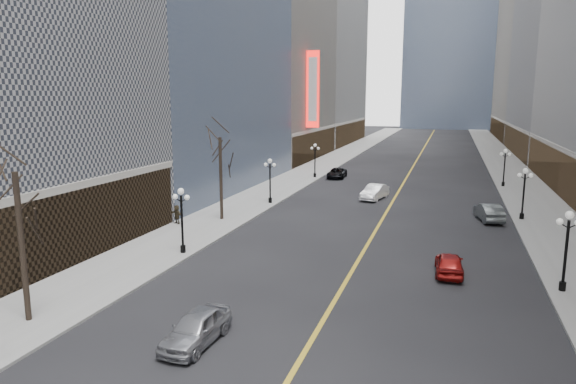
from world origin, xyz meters
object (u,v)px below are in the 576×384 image
Objects in this scene: streetlamp_east_1 at (567,243)px; car_nb_mid at (375,192)px; streetlamp_west_1 at (182,214)px; streetlamp_west_3 at (315,157)px; car_sb_far at (489,212)px; streetlamp_west_2 at (270,176)px; streetlamp_east_3 at (505,164)px; car_sb_mid at (449,263)px; car_nb_far at (337,173)px; streetlamp_east_2 at (524,188)px; car_nb_near at (196,328)px.

car_nb_mid is at bearing 120.16° from streetlamp_east_1.
streetlamp_west_1 is 36.00m from streetlamp_west_3.
streetlamp_east_1 is 17.42m from car_sb_far.
car_sb_far is at bearing -2.59° from streetlamp_west_2.
streetlamp_east_1 is 1.00× the size of streetlamp_east_3.
streetlamp_east_3 and streetlamp_west_1 have the same top height.
streetlamp_east_3 is 1.11× the size of car_sb_mid.
streetlamp_east_3 is at bearing -109.76° from car_sb_far.
streetlamp_east_3 reaches higher than car_nb_far.
streetlamp_west_3 is 3.75m from car_nb_far.
streetlamp_west_2 is at bearing 90.00° from streetlamp_west_1.
streetlamp_east_2 is 29.68m from streetlamp_west_3.
streetlamp_east_1 is 36.00m from streetlamp_east_3.
car_sb_mid is (17.57, 1.32, -2.21)m from streetlamp_west_1.
streetlamp_west_3 is at bearing 140.86° from car_nb_mid.
streetlamp_west_1 is (-23.60, 0.00, 0.00)m from streetlamp_east_1.
streetlamp_west_1 is at bearing 1.70° from car_sb_mid.
car_sb_mid is (-6.03, 1.32, -2.21)m from streetlamp_east_1.
car_nb_near is (7.03, -29.51, -2.17)m from streetlamp_west_2.
car_nb_mid is (9.80, 23.75, -2.12)m from streetlamp_west_1.
car_sb_mid is at bearing -70.45° from car_nb_far.
car_nb_far is (-20.80, 1.10, -2.23)m from streetlamp_east_3.
streetlamp_east_1 is 6.56m from car_sb_mid.
streetlamp_east_2 reaches higher than car_nb_near.
streetlamp_east_1 and streetlamp_west_2 have the same top height.
streetlamp_east_1 is at bearing -90.00° from streetlamp_east_3.
car_nb_mid reaches higher than car_sb_far.
car_nb_far is (-4.23, 48.61, -0.07)m from car_nb_near.
car_nb_mid reaches higher than car_nb_near.
car_nb_mid is 12.87m from car_sb_far.
car_nb_far is (-7.00, 13.35, -0.12)m from car_nb_mid.
streetlamp_east_1 reaches higher than car_sb_far.
streetlamp_east_1 is 18.00m from streetlamp_east_2.
car_sb_mid is (7.77, -22.43, -0.09)m from car_nb_mid.
car_nb_near is (7.03, -11.51, -2.17)m from streetlamp_west_1.
streetlamp_east_3 is at bearing 53.81° from car_nb_mid.
streetlamp_east_2 is 23.60m from streetlamp_west_2.
streetlamp_west_3 is at bearing -161.48° from car_nb_far.
streetlamp_west_2 reaches higher than car_sb_far.
car_sb_far is at bearing -19.10° from car_nb_mid.
streetlamp_west_3 reaches higher than car_sb_far.
streetlamp_west_1 is 1.05× the size of car_nb_near.
streetlamp_east_2 is 1.11× the size of car_sb_mid.
car_sb_mid is (10.54, 12.82, -0.04)m from car_nb_near.
car_sb_mid is (14.77, -35.78, 0.02)m from car_nb_far.
streetlamp_east_1 is 1.00× the size of streetlamp_west_3.
car_nb_near is 31.71m from car_sb_far.
car_nb_mid reaches higher than car_nb_far.
car_sb_far is at bearing -50.95° from car_nb_far.
car_nb_mid is at bearing 67.57° from streetlamp_west_1.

